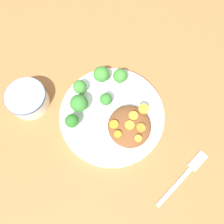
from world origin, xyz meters
TOP-DOWN VIEW (x-y plane):
  - ground_plane at (0.00, 0.00)m, footprint 4.00×4.00m
  - plate at (0.00, 0.00)m, footprint 0.29×0.29m
  - dip_bowl at (0.07, 0.22)m, footprint 0.11×0.11m
  - stew_mound at (-0.04, -0.04)m, footprint 0.11×0.11m
  - broccoli_floret_0 at (0.03, 0.01)m, footprint 0.03×0.03m
  - broccoli_floret_1 at (0.03, 0.08)m, footprint 0.05×0.05m
  - broccoli_floret_2 at (0.10, 0.02)m, footprint 0.04×0.04m
  - broccoli_floret_3 at (-0.02, 0.10)m, footprint 0.04×0.04m
  - broccoli_floret_4 at (0.09, -0.03)m, footprint 0.04×0.04m
  - broccoli_floret_5 at (0.08, 0.08)m, footprint 0.04×0.04m
  - carrot_slice_0 at (-0.05, -0.04)m, footprint 0.02×0.02m
  - carrot_slice_1 at (-0.01, -0.08)m, footprint 0.03×0.03m
  - carrot_slice_2 at (-0.02, -0.05)m, footprint 0.02×0.02m
  - carrot_slice_3 at (-0.04, -0.00)m, footprint 0.02×0.02m
  - carrot_slice_4 at (-0.06, -0.07)m, footprint 0.02×0.02m
  - carrot_slice_5 at (-0.08, -0.05)m, footprint 0.02×0.02m
  - carrot_slice_6 at (-0.07, -0.01)m, footprint 0.02×0.02m
  - fork at (-0.18, -0.17)m, footprint 0.12×0.16m

SIDE VIEW (x-z plane):
  - ground_plane at x=0.00m, z-range 0.00..0.00m
  - fork at x=-0.18m, z-range 0.00..0.01m
  - plate at x=0.00m, z-range 0.00..0.03m
  - dip_bowl at x=0.07m, z-range 0.00..0.06m
  - stew_mound at x=-0.04m, z-range 0.02..0.05m
  - broccoli_floret_0 at x=0.03m, z-range 0.02..0.07m
  - broccoli_floret_5 at x=0.08m, z-range 0.02..0.07m
  - broccoli_floret_3 at x=-0.02m, z-range 0.03..0.08m
  - broccoli_floret_4 at x=0.09m, z-range 0.03..0.08m
  - broccoli_floret_2 at x=0.10m, z-range 0.02..0.08m
  - broccoli_floret_1 at x=0.03m, z-range 0.03..0.09m
  - carrot_slice_2 at x=-0.02m, z-range 0.05..0.06m
  - carrot_slice_3 at x=-0.04m, z-range 0.05..0.06m
  - carrot_slice_4 at x=-0.06m, z-range 0.05..0.06m
  - carrot_slice_5 at x=-0.08m, z-range 0.05..0.06m
  - carrot_slice_1 at x=-0.01m, z-range 0.05..0.06m
  - carrot_slice_0 at x=-0.05m, z-range 0.05..0.06m
  - carrot_slice_6 at x=-0.07m, z-range 0.05..0.06m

